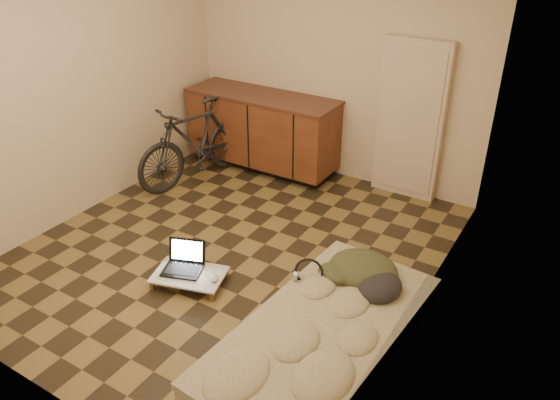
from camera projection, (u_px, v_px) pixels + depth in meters
The scene contains 10 objects.
room_shell at pixel (224, 118), 4.48m from camera, with size 3.50×4.00×2.60m.
cabinets at pixel (263, 131), 6.49m from camera, with size 1.84×0.62×0.91m.
appliance_panel at pixel (410, 121), 5.70m from camera, with size 0.70×0.10×1.70m, color beige.
bicycle at pixel (195, 138), 6.15m from camera, with size 0.47×1.61×1.04m, color black.
futon at pixel (322, 334), 3.98m from camera, with size 1.14×2.12×0.18m.
clothing_pile at pixel (367, 266), 4.37m from camera, with size 0.61×0.51×0.24m, color #383C23, non-canonical shape.
headphones at pixel (309, 271), 4.37m from camera, with size 0.26×0.24×0.17m, color black, non-canonical shape.
lap_desk at pixel (189, 275), 4.62m from camera, with size 0.68×0.54×0.10m.
laptop at pixel (184, 263), 4.66m from camera, with size 0.41×0.39×0.22m.
mouse at pixel (214, 278), 4.53m from camera, with size 0.07×0.11×0.04m, color silver.
Camera 1 is at (2.62, -3.37, 2.87)m, focal length 35.00 mm.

